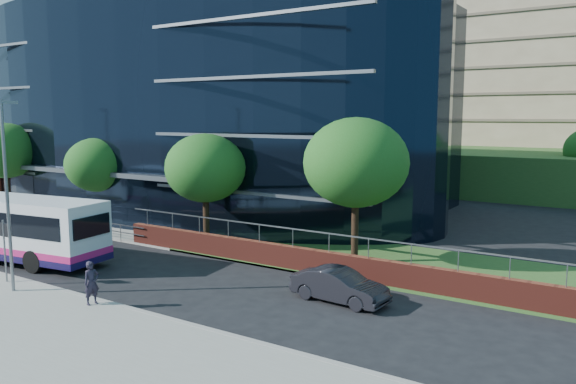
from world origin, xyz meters
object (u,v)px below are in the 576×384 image
Objects in this scene: tree_far_a at (5,151)px; tree_far_d at (356,163)px; parked_car at (339,286)px; tree_far_c at (205,168)px; streetlight_east at (7,190)px; city_bus at (5,226)px; pedestrian at (92,283)px; street_sign at (4,238)px; tree_far_b at (97,165)px.

tree_far_a is 29.02m from tree_far_d.
tree_far_d reaches higher than parked_car.
tree_far_c is 0.81× the size of streetlight_east.
tree_far_d is 0.59× the size of city_bus.
parked_car is at bearing -42.59° from pedestrian.
street_sign is at bearing 118.10° from parked_car.
pedestrian is at bearing -21.71° from city_bus.
tree_far_a is 10.03m from tree_far_b.
tree_far_b is 0.48× the size of city_bus.
tree_far_b is at bearing -178.49° from tree_far_d.
streetlight_east is 14.25m from parked_car.
tree_far_a is 1.15× the size of tree_far_b.
city_bus is at bearing -150.39° from tree_far_d.
tree_far_c reaches higher than city_bus.
tree_far_c is 3.77× the size of pedestrian.
city_bus is (3.15, -8.51, -2.45)m from tree_far_b.
street_sign is 5.86m from pedestrian.
tree_far_d is at bearing 45.22° from street_sign.
city_bus is at bearing 86.37° from pedestrian.
tree_far_c is at bearing 0.00° from tree_far_a.
tree_far_c is at bearing 84.89° from streetlight_east.
tree_far_b is at bearing 102.43° from city_bus.
streetlight_east is (9.00, -11.67, 0.23)m from tree_far_b.
tree_far_b reaches higher than pedestrian.
tree_far_a is at bearing 148.83° from street_sign.
pedestrian is at bearing -24.31° from tree_far_a.
city_bus is at bearing 105.04° from parked_car.
tree_far_b is 14.74m from streetlight_east.
tree_far_d is 4.31× the size of pedestrian.
tree_far_d is 0.93× the size of streetlight_east.
street_sign is 13.54m from tree_far_b.
tree_far_c reaches higher than street_sign.
street_sign is at bearing -134.78° from tree_far_d.
city_bus reaches higher than street_sign.
street_sign is at bearing -38.49° from city_bus.
tree_far_d is 15.77m from streetlight_east.
streetlight_east reaches higher than street_sign.
streetlight_east is at bearing -30.46° from tree_far_a.
streetlight_east is at bearing -21.36° from street_sign.
tree_far_c is at bearing -173.66° from tree_far_d.
tree_far_c is at bearing 41.59° from city_bus.
parked_car is (12.05, 6.60, -3.77)m from streetlight_east.
city_bus is (13.15, -8.01, -3.10)m from tree_far_a.
city_bus is 3.08× the size of parked_car.
tree_far_a is at bearing -178.03° from tree_far_d.
street_sign is 2.80m from streetlight_east.
tree_far_c is (2.50, 10.59, 2.39)m from street_sign.
tree_far_a reaches higher than parked_car.
tree_far_d reaches higher than tree_far_a.
tree_far_a is 1.07× the size of tree_far_c.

